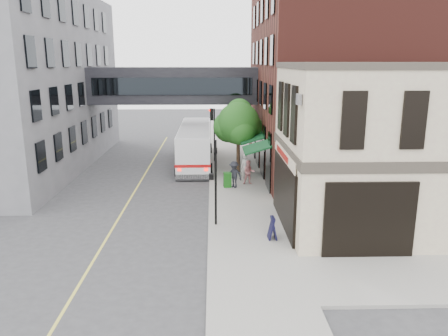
{
  "coord_description": "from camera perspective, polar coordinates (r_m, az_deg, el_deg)",
  "views": [
    {
      "loc": [
        0.26,
        -19.6,
        8.51
      ],
      "look_at": [
        0.86,
        3.41,
        2.85
      ],
      "focal_mm": 35.0,
      "sensor_mm": 36.0,
      "label": 1
    }
  ],
  "objects": [
    {
      "name": "street_sign_pole",
      "position": [
        27.4,
        -1.18,
        -0.08
      ],
      "size": [
        0.08,
        0.75,
        3.0
      ],
      "color": "gray",
      "rests_on": "sidewalk_main"
    },
    {
      "name": "pedestrian_b",
      "position": [
        30.34,
        3.26,
        -0.56
      ],
      "size": [
        0.84,
        0.67,
        1.68
      ],
      "primitive_type": "imported",
      "rotation": [
        0.0,
        0.0,
        0.04
      ],
      "color": "pink",
      "rests_on": "sidewalk_main"
    },
    {
      "name": "bus",
      "position": [
        36.93,
        -3.79,
        3.25
      ],
      "size": [
        2.9,
        11.69,
        3.14
      ],
      "color": "white",
      "rests_on": "ground"
    },
    {
      "name": "street_tree",
      "position": [
        33.19,
        1.86,
        5.84
      ],
      "size": [
        3.8,
        3.2,
        5.6
      ],
      "color": "#382619",
      "rests_on": "sidewalk_main"
    },
    {
      "name": "sidewalk_main",
      "position": [
        34.68,
        1.42,
        -0.27
      ],
      "size": [
        4.0,
        60.0,
        0.15
      ],
      "primitive_type": "cube",
      "color": "gray",
      "rests_on": "ground"
    },
    {
      "name": "lane_marking",
      "position": [
        31.24,
        -11.15,
        -2.25
      ],
      "size": [
        0.12,
        40.0,
        0.01
      ],
      "primitive_type": "cube",
      "color": "#D8CC4C",
      "rests_on": "ground"
    },
    {
      "name": "corner_building",
      "position": [
        23.68,
        20.13,
        2.51
      ],
      "size": [
        10.19,
        8.12,
        8.45
      ],
      "color": "#BEA791",
      "rests_on": "ground"
    },
    {
      "name": "traffic_signal_far",
      "position": [
        36.96,
        -1.49,
        5.76
      ],
      "size": [
        0.53,
        0.28,
        4.5
      ],
      "color": "black",
      "rests_on": "sidewalk_main"
    },
    {
      "name": "traffic_signal_near",
      "position": [
        22.29,
        -1.18,
        -0.54
      ],
      "size": [
        0.44,
        0.22,
        4.6
      ],
      "color": "black",
      "rests_on": "sidewalk_main"
    },
    {
      "name": "pedestrian_c",
      "position": [
        29.44,
        1.33,
        -0.86
      ],
      "size": [
        1.35,
        1.22,
        1.81
      ],
      "primitive_type": "imported",
      "rotation": [
        0.0,
        0.0,
        -0.6
      ],
      "color": "#21232A",
      "rests_on": "sidewalk_main"
    },
    {
      "name": "skyway_bridge",
      "position": [
        37.79,
        -6.56,
        10.67
      ],
      "size": [
        14.0,
        3.18,
        3.0
      ],
      "color": "black",
      "rests_on": "ground"
    },
    {
      "name": "ground",
      "position": [
        21.37,
        -2.11,
        -9.67
      ],
      "size": [
        120.0,
        120.0,
        0.0
      ],
      "primitive_type": "plane",
      "color": "#38383A",
      "rests_on": "ground"
    },
    {
      "name": "sandwich_board",
      "position": [
        21.3,
        6.34,
        -7.78
      ],
      "size": [
        0.42,
        0.63,
        1.1
      ],
      "primitive_type": "cube",
      "rotation": [
        0.0,
        0.0,
        0.03
      ],
      "color": "black",
      "rests_on": "sidewalk_main"
    },
    {
      "name": "newspaper_box",
      "position": [
        29.64,
        0.45,
        -1.55
      ],
      "size": [
        0.55,
        0.5,
        1.02
      ],
      "primitive_type": "cube",
      "rotation": [
        0.0,
        0.0,
        0.09
      ],
      "color": "#145613",
      "rests_on": "sidewalk_main"
    },
    {
      "name": "pedestrian_a",
      "position": [
        31.5,
        2.82,
        0.16
      ],
      "size": [
        0.74,
        0.54,
        1.87
      ],
      "primitive_type": "imported",
      "rotation": [
        0.0,
        0.0,
        0.14
      ],
      "color": "silver",
      "rests_on": "sidewalk_main"
    },
    {
      "name": "brick_building",
      "position": [
        35.96,
        14.45,
        10.96
      ],
      "size": [
        13.76,
        18.0,
        14.0
      ],
      "color": "#4D1E18",
      "rests_on": "ground"
    }
  ]
}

